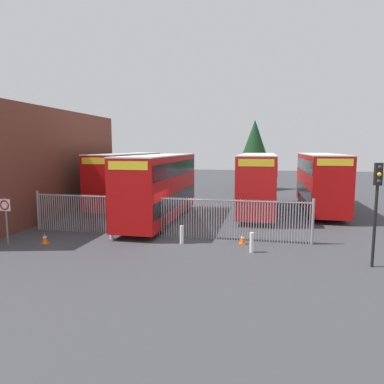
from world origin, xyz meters
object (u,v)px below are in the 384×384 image
double_decker_bus_near_gate (160,185)px  speed_limit_sign_post (5,210)px  bollard_near_left (111,230)px  double_decker_bus_behind_fence_right (257,181)px  double_decker_bus_behind_fence_left (320,180)px  traffic_cone_by_gate (45,238)px  traffic_light_kerbside (377,196)px  bollard_near_right (252,242)px  bollard_center_front (182,235)px  double_decker_bus_far_back (127,177)px  traffic_cone_mid_forecourt (243,239)px

double_decker_bus_near_gate → speed_limit_sign_post: (-5.90, -7.06, -0.65)m
speed_limit_sign_post → bollard_near_left: bearing=24.3°
double_decker_bus_near_gate → double_decker_bus_behind_fence_right: size_ratio=1.00×
double_decker_bus_behind_fence_left → bollard_near_left: bearing=-137.5°
traffic_cone_by_gate → traffic_light_kerbside: traffic_light_kerbside is taller
bollard_near_right → speed_limit_sign_post: size_ratio=0.40×
double_decker_bus_near_gate → double_decker_bus_behind_fence_right: bearing=36.2°
bollard_near_left → bollard_center_front: same height
double_decker_bus_far_back → traffic_light_kerbside: bearing=-37.6°
traffic_cone_mid_forecourt → speed_limit_sign_post: bearing=-167.5°
double_decker_bus_behind_fence_left → bollard_near_left: (-12.24, -11.21, -1.95)m
double_decker_bus_near_gate → traffic_cone_mid_forecourt: bearing=-37.8°
bollard_center_front → double_decker_bus_far_back: bearing=124.8°
traffic_cone_by_gate → double_decker_bus_behind_fence_right: bearing=46.6°
bollard_near_right → speed_limit_sign_post: bearing=-174.0°
double_decker_bus_behind_fence_left → bollard_center_front: bearing=-126.4°
speed_limit_sign_post → bollard_center_front: bearing=13.3°
bollard_center_front → traffic_cone_by_gate: bearing=-168.1°
double_decker_bus_behind_fence_right → traffic_light_kerbside: 12.44m
double_decker_bus_far_back → bollard_center_front: double_decker_bus_far_back is taller
double_decker_bus_near_gate → bollard_center_front: (2.71, -5.02, -1.95)m
double_decker_bus_behind_fence_right → speed_limit_sign_post: size_ratio=4.50×
double_decker_bus_near_gate → bollard_near_right: (6.27, -5.79, -1.95)m
traffic_light_kerbside → bollard_near_left: bearing=171.5°
double_decker_bus_behind_fence_right → traffic_light_kerbside: (4.96, -11.40, 0.56)m
double_decker_bus_far_back → speed_limit_sign_post: bearing=-96.8°
double_decker_bus_behind_fence_right → bollard_near_right: bearing=-90.0°
bollard_near_right → speed_limit_sign_post: (-12.17, -1.27, 1.30)m
traffic_cone_by_gate → traffic_light_kerbside: size_ratio=0.14×
double_decker_bus_far_back → speed_limit_sign_post: double_decker_bus_far_back is taller
bollard_near_right → speed_limit_sign_post: speed_limit_sign_post is taller
double_decker_bus_behind_fence_left → traffic_light_kerbside: (0.21, -13.07, 0.56)m
bollard_near_right → traffic_light_kerbside: (4.96, -1.02, 2.51)m
double_decker_bus_near_gate → bollard_near_left: double_decker_bus_near_gate is taller
double_decker_bus_behind_fence_right → bollard_near_left: size_ratio=11.38×
double_decker_bus_far_back → bollard_near_left: (3.22, -10.18, -1.95)m
bollard_near_left → traffic_cone_mid_forecourt: bollard_near_left is taller
double_decker_bus_behind_fence_left → traffic_cone_by_gate: 19.95m
traffic_cone_mid_forecourt → traffic_cone_by_gate: bearing=-168.6°
bollard_center_front → bollard_near_right: 3.65m
double_decker_bus_near_gate → traffic_cone_by_gate: bearing=-122.8°
bollard_near_right → speed_limit_sign_post: 12.31m
bollard_center_front → speed_limit_sign_post: 8.94m
double_decker_bus_behind_fence_right → traffic_cone_mid_forecourt: (-0.50, -9.06, -2.13)m
bollard_near_left → traffic_cone_by_gate: bearing=-152.7°
bollard_center_front → speed_limit_sign_post: size_ratio=0.40×
double_decker_bus_behind_fence_left → traffic_cone_mid_forecourt: size_ratio=18.32×
double_decker_bus_behind_fence_left → speed_limit_sign_post: size_ratio=4.50×
bollard_near_right → traffic_cone_mid_forecourt: bollard_near_right is taller
double_decker_bus_near_gate → bollard_near_left: (-1.21, -4.94, -1.95)m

